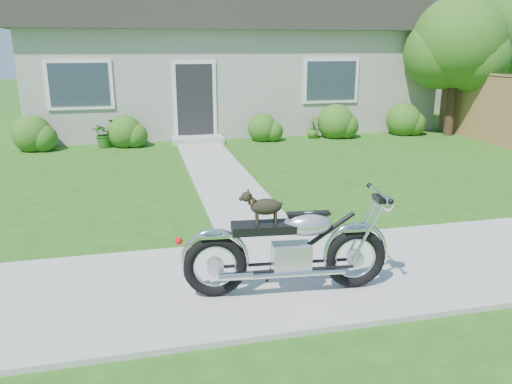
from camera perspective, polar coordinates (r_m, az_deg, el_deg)
ground at (r=6.41m, az=16.78°, el=-7.94°), size 80.00×80.00×0.00m
sidewalk at (r=6.40m, az=16.79°, el=-7.78°), size 24.00×2.20×0.04m
walkway at (r=10.45m, az=-4.29°, el=2.18°), size 1.20×8.00×0.03m
house at (r=17.29m, az=-3.22°, el=14.95°), size 12.60×7.03×4.50m
tree_near at (r=15.93m, az=22.54°, el=15.09°), size 2.65×2.60×3.98m
shrub_row at (r=14.03m, az=-0.35°, el=7.52°), size 11.39×1.05×1.05m
potted_plant_left at (r=13.76m, az=-16.93°, el=6.47°), size 0.87×0.89×0.75m
potted_plant_right at (r=14.60m, az=6.52°, el=7.38°), size 0.38×0.38×0.64m
motorcycle_with_dog at (r=5.25m, az=4.04°, el=-6.34°), size 2.22×0.60×1.13m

